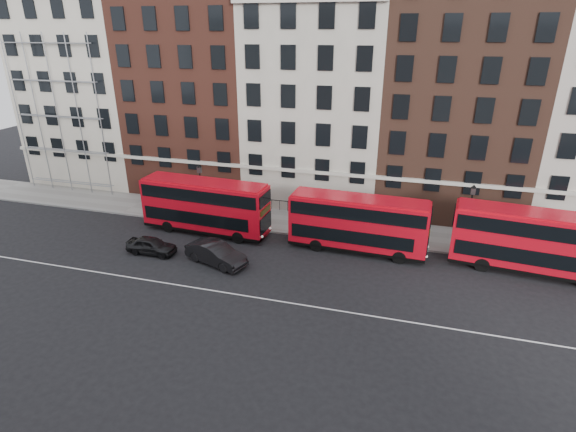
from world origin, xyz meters
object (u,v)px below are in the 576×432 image
(bus_c, at_px, (357,223))
(car_front, at_px, (216,254))
(bus_d, at_px, (534,241))
(car_rear, at_px, (151,245))
(bus_b, at_px, (205,205))

(bus_c, relative_size, car_front, 2.18)
(bus_d, bearing_deg, car_front, -161.24)
(bus_c, height_order, car_front, bus_c)
(bus_d, height_order, car_rear, bus_d)
(bus_d, bearing_deg, bus_c, -173.91)
(bus_b, distance_m, bus_d, 25.36)
(bus_d, bearing_deg, car_rear, -163.97)
(car_rear, bearing_deg, bus_b, -26.12)
(bus_c, bearing_deg, car_rear, -159.83)
(bus_d, xyz_separation_m, car_rear, (-27.73, -4.87, -1.81))
(bus_b, relative_size, car_front, 2.26)
(bus_d, xyz_separation_m, car_front, (-22.21, -5.00, -1.67))
(bus_c, xyz_separation_m, car_rear, (-15.31, -4.87, -1.72))
(bus_b, xyz_separation_m, car_front, (3.15, -5.00, -1.66))
(car_front, bearing_deg, bus_b, 50.85)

